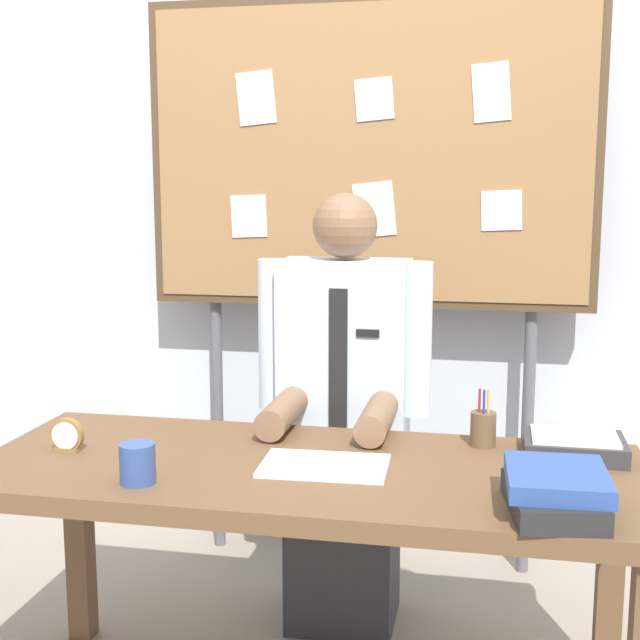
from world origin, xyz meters
The scene contains 10 objects.
back_wall centered at (0.00, 1.22, 1.35)m, with size 6.40×0.08×2.70m, color silver.
desk centered at (0.00, 0.00, 0.63)m, with size 1.72×0.69×0.72m.
person centered at (0.00, 0.54, 0.65)m, with size 0.55×0.56×1.41m.
bulletin_board centered at (0.00, 1.02, 1.51)m, with size 1.62×0.09×2.09m.
book_stack centered at (0.60, -0.20, 0.77)m, with size 0.23×0.30×0.09m.
open_notebook centered at (0.05, -0.02, 0.73)m, with size 0.32×0.21×0.01m, color white.
desk_clock centered at (-0.66, -0.02, 0.76)m, with size 0.09×0.04×0.09m.
coffee_mug centered at (-0.37, -0.22, 0.77)m, with size 0.09×0.09×0.10m, color #334C8C.
pen_holder centered at (0.44, 0.25, 0.77)m, with size 0.07×0.07×0.16m.
paper_tray centered at (0.68, 0.21, 0.75)m, with size 0.26×0.20×0.06m.
Camera 1 is at (0.46, -2.08, 1.44)m, focal length 48.38 mm.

